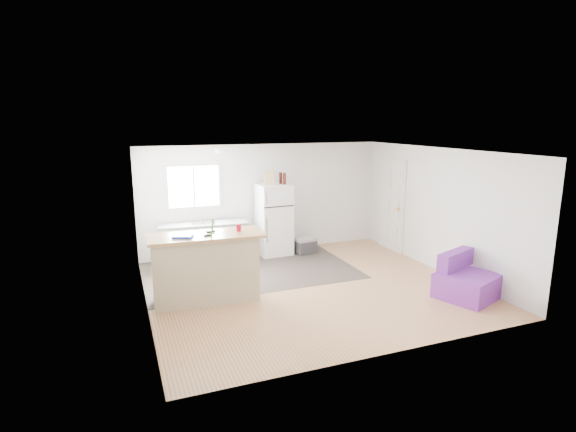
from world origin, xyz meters
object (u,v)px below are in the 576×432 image
object	(u,v)px
purple_seat	(465,282)
cleaner_jug	(238,293)
blue_tray	(183,236)
bottle_left	(284,178)
kitchen_cabinets	(204,241)
refrigerator	(274,219)
cooler	(306,246)
mop	(205,291)
red_cup	(239,228)
bottle_right	(281,178)
peninsula	(206,268)
cardboard_box	(269,178)

from	to	relation	value
purple_seat	cleaner_jug	xyz separation A→B (m)	(-3.60, 1.18, -0.12)
blue_tray	bottle_left	world-z (taller)	bottle_left
kitchen_cabinets	blue_tray	distance (m)	2.45
purple_seat	blue_tray	world-z (taller)	blue_tray
refrigerator	cooler	distance (m)	0.92
kitchen_cabinets	bottle_left	world-z (taller)	bottle_left
mop	blue_tray	size ratio (longest dim) A/B	4.73
refrigerator	bottle_left	world-z (taller)	bottle_left
refrigerator	red_cup	distance (m)	2.52
red_cup	bottle_right	bearing A→B (deg)	54.30
peninsula	cleaner_jug	xyz separation A→B (m)	(0.47, -0.22, -0.42)
cooler	mop	bearing A→B (deg)	-151.25
peninsula	cardboard_box	world-z (taller)	cardboard_box
cooler	bottle_right	distance (m)	1.60
red_cup	blue_tray	bearing A→B (deg)	-175.28
peninsula	refrigerator	world-z (taller)	refrigerator
red_cup	cardboard_box	distance (m)	2.44
peninsula	mop	bearing A→B (deg)	-105.58
bottle_right	purple_seat	bearing A→B (deg)	-60.44
cleaner_jug	mop	bearing A→B (deg)	166.15
kitchen_cabinets	blue_tray	bearing A→B (deg)	-103.86
kitchen_cabinets	peninsula	world-z (taller)	peninsula
refrigerator	red_cup	size ratio (longest dim) A/B	12.99
peninsula	cleaner_jug	distance (m)	0.67
bottle_left	refrigerator	bearing A→B (deg)	152.63
cleaner_jug	bottle_right	xyz separation A→B (m)	(1.61, 2.34, 1.54)
purple_seat	cardboard_box	bearing A→B (deg)	102.50
cooler	cardboard_box	world-z (taller)	cardboard_box
cooler	peninsula	bearing A→B (deg)	-152.85
mop	red_cup	distance (m)	1.15
peninsula	cleaner_jug	bearing A→B (deg)	-21.86
purple_seat	bottle_left	size ratio (longest dim) A/B	4.47
red_cup	bottle_left	world-z (taller)	bottle_left
peninsula	purple_seat	world-z (taller)	peninsula
cooler	purple_seat	xyz separation A→B (m)	(1.50, -3.26, 0.08)
peninsula	bottle_right	distance (m)	3.17
purple_seat	red_cup	size ratio (longest dim) A/B	9.31
cooler	blue_tray	xyz separation A→B (m)	(-2.92, -1.92, 0.96)
refrigerator	bottle_right	size ratio (longest dim) A/B	6.23
kitchen_cabinets	bottle_left	bearing A→B (deg)	-0.98
mop	bottle_right	bearing A→B (deg)	26.02
peninsula	bottle_left	world-z (taller)	bottle_left
kitchen_cabinets	bottle_right	xyz separation A→B (m)	(1.69, -0.05, 1.27)
red_cup	cardboard_box	world-z (taller)	cardboard_box
blue_tray	mop	bearing A→B (deg)	-17.74
kitchen_cabinets	cleaner_jug	xyz separation A→B (m)	(0.08, -2.38, -0.27)
refrigerator	purple_seat	size ratio (longest dim) A/B	1.39
peninsula	blue_tray	world-z (taller)	blue_tray
red_cup	cardboard_box	bearing A→B (deg)	59.00
red_cup	refrigerator	bearing A→B (deg)	57.24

